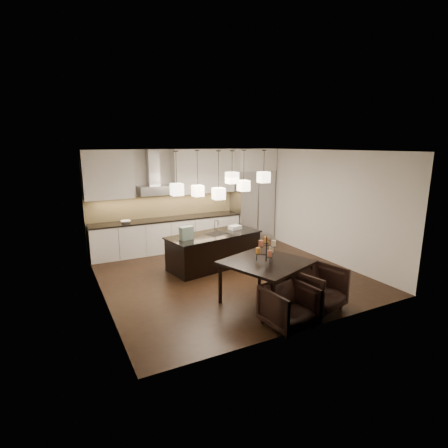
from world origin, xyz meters
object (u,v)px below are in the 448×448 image
refrigerator (252,206)px  armchair_right (317,288)px  island_body (214,251)px  armchair_left (289,306)px  dining_table (265,282)px

refrigerator → armchair_right: 4.90m
refrigerator → island_body: 2.84m
island_body → armchair_left: island_body is taller
armchair_left → refrigerator: bearing=58.9°
island_body → armchair_left: size_ratio=2.89×
island_body → armchair_left: 3.19m
armchair_right → armchair_left: bearing=-174.6°
island_body → dining_table: bearing=-100.6°
refrigerator → dining_table: 4.59m
island_body → refrigerator: bearing=28.6°
armchair_left → island_body: bearing=81.0°
refrigerator → dining_table: (-2.16, -4.00, -0.67)m
dining_table → armchair_right: (0.69, -0.63, -0.02)m
refrigerator → armchair_left: 5.49m
dining_table → armchair_right: bearing=-61.6°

